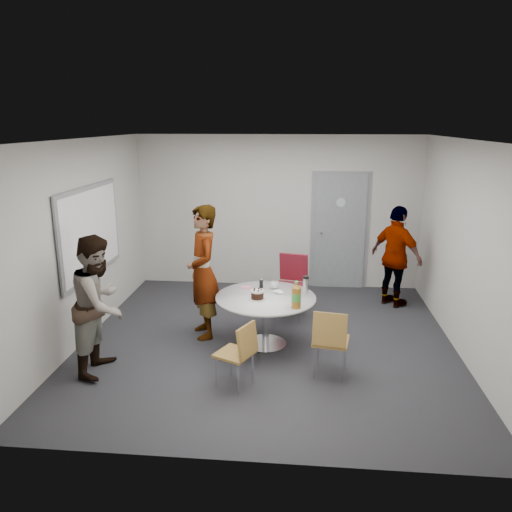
# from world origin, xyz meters

# --- Properties ---
(floor) EXTENTS (5.00, 5.00, 0.00)m
(floor) POSITION_xyz_m (0.00, 0.00, 0.00)
(floor) COLOR #252529
(floor) RESTS_ON ground
(ceiling) EXTENTS (5.00, 5.00, 0.00)m
(ceiling) POSITION_xyz_m (0.00, 0.00, 2.70)
(ceiling) COLOR silver
(ceiling) RESTS_ON wall_back
(wall_back) EXTENTS (5.00, 0.00, 5.00)m
(wall_back) POSITION_xyz_m (0.00, 2.50, 1.35)
(wall_back) COLOR beige
(wall_back) RESTS_ON floor
(wall_left) EXTENTS (0.00, 5.00, 5.00)m
(wall_left) POSITION_xyz_m (-2.50, 0.00, 1.35)
(wall_left) COLOR beige
(wall_left) RESTS_ON floor
(wall_right) EXTENTS (0.00, 5.00, 5.00)m
(wall_right) POSITION_xyz_m (2.50, 0.00, 1.35)
(wall_right) COLOR beige
(wall_right) RESTS_ON floor
(wall_front) EXTENTS (5.00, 0.00, 5.00)m
(wall_front) POSITION_xyz_m (0.00, -2.50, 1.35)
(wall_front) COLOR beige
(wall_front) RESTS_ON floor
(door) EXTENTS (1.02, 0.17, 2.12)m
(door) POSITION_xyz_m (1.10, 2.48, 1.03)
(door) COLOR slate
(door) RESTS_ON wall_back
(whiteboard) EXTENTS (0.04, 1.90, 1.25)m
(whiteboard) POSITION_xyz_m (-2.46, 0.20, 1.45)
(whiteboard) COLOR gray
(whiteboard) RESTS_ON wall_left
(table) EXTENTS (1.32, 1.32, 1.04)m
(table) POSITION_xyz_m (0.02, -0.11, 0.61)
(table) COLOR silver
(table) RESTS_ON floor
(chair_near_left) EXTENTS (0.52, 0.50, 0.78)m
(chair_near_left) POSITION_xyz_m (-0.21, -1.24, 0.47)
(chair_near_left) COLOR brown
(chair_near_left) RESTS_ON floor
(chair_near_right) EXTENTS (0.46, 0.50, 0.85)m
(chair_near_right) POSITION_xyz_m (0.79, -0.92, 0.51)
(chair_near_right) COLOR brown
(chair_near_right) RESTS_ON floor
(chair_far) EXTENTS (0.55, 0.58, 0.97)m
(chair_far) POSITION_xyz_m (0.30, 0.99, 0.59)
(chair_far) COLOR maroon
(chair_far) RESTS_ON floor
(person_main) EXTENTS (0.67, 0.79, 1.85)m
(person_main) POSITION_xyz_m (-0.89, 0.15, 0.92)
(person_main) COLOR #A5C6EA
(person_main) RESTS_ON floor
(person_left) EXTENTS (0.65, 0.83, 1.67)m
(person_left) POSITION_xyz_m (-1.92, -0.95, 0.84)
(person_left) COLOR white
(person_left) RESTS_ON floor
(person_right) EXTENTS (0.94, 0.99, 1.64)m
(person_right) POSITION_xyz_m (1.95, 1.60, 0.82)
(person_right) COLOR black
(person_right) RESTS_ON floor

